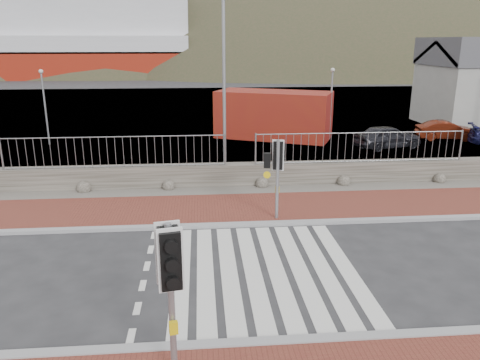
{
  "coord_description": "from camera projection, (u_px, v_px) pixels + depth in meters",
  "views": [
    {
      "loc": [
        -1.53,
        -10.61,
        5.61
      ],
      "look_at": [
        -0.37,
        3.0,
        1.52
      ],
      "focal_mm": 35.0,
      "sensor_mm": 36.0,
      "label": 1
    }
  ],
  "objects": [
    {
      "name": "hills_backdrop",
      "position": [
        239.0,
        176.0,
        102.93
      ],
      "size": [
        254.0,
        90.0,
        100.0
      ],
      "color": "#303721",
      "rests_on": "ground"
    },
    {
      "name": "water",
      "position": [
        209.0,
        78.0,
        71.9
      ],
      "size": [
        220.0,
        50.0,
        0.05
      ],
      "primitive_type": "cube",
      "color": "#3F4C54",
      "rests_on": "ground"
    },
    {
      "name": "ferry",
      "position": [
        50.0,
        42.0,
        73.12
      ],
      "size": [
        50.0,
        16.0,
        20.0
      ],
      "color": "maroon",
      "rests_on": "ground"
    },
    {
      "name": "traffic_signal_near",
      "position": [
        170.0,
        270.0,
        7.51
      ],
      "size": [
        0.45,
        0.32,
        2.88
      ],
      "rotation": [
        0.0,
        0.0,
        0.19
      ],
      "color": "gray",
      "rests_on": "ground"
    },
    {
      "name": "car_a",
      "position": [
        388.0,
        137.0,
        25.19
      ],
      "size": [
        3.89,
        2.29,
        1.24
      ],
      "primitive_type": "imported",
      "rotation": [
        0.0,
        0.0,
        1.81
      ],
      "color": "black",
      "rests_on": "ground"
    },
    {
      "name": "streetlight",
      "position": [
        227.0,
        77.0,
        18.3
      ],
      "size": [
        1.5,
        0.78,
        7.5
      ],
      "rotation": [
        0.0,
        0.0,
        -0.42
      ],
      "color": "gray",
      "rests_on": "ground"
    },
    {
      "name": "sidewalk_far",
      "position": [
        247.0,
        208.0,
        16.15
      ],
      "size": [
        40.0,
        3.0,
        0.08
      ],
      "primitive_type": "cube",
      "color": "brown",
      "rests_on": "ground"
    },
    {
      "name": "shipping_container",
      "position": [
        273.0,
        115.0,
        27.69
      ],
      "size": [
        7.14,
        5.22,
        2.75
      ],
      "primitive_type": "cube",
      "rotation": [
        0.0,
        0.0,
        -0.42
      ],
      "color": "#973010",
      "rests_on": "ground"
    },
    {
      "name": "car_b",
      "position": [
        446.0,
        130.0,
        27.34
      ],
      "size": [
        3.47,
        1.66,
        1.1
      ],
      "primitive_type": "imported",
      "rotation": [
        0.0,
        0.0,
        1.42
      ],
      "color": "#51180B",
      "rests_on": "ground"
    },
    {
      "name": "stone_wall",
      "position": [
        240.0,
        175.0,
        18.7
      ],
      "size": [
        40.0,
        0.6,
        0.9
      ],
      "primitive_type": "cube",
      "color": "#433F37",
      "rests_on": "ground"
    },
    {
      "name": "gravel_strip",
      "position": [
        242.0,
        191.0,
        18.06
      ],
      "size": [
        40.0,
        1.5,
        0.06
      ],
      "primitive_type": "cube",
      "color": "#59544C",
      "rests_on": "ground"
    },
    {
      "name": "traffic_signal_far",
      "position": [
        277.0,
        163.0,
        14.66
      ],
      "size": [
        0.65,
        0.31,
        2.66
      ],
      "rotation": [
        0.0,
        0.0,
        2.95
      ],
      "color": "gray",
      "rests_on": "ground"
    },
    {
      "name": "zebra_crossing",
      "position": [
        264.0,
        270.0,
        11.86
      ],
      "size": [
        4.62,
        5.6,
        0.01
      ],
      "color": "silver",
      "rests_on": "ground"
    },
    {
      "name": "kerb_far",
      "position": [
        252.0,
        224.0,
        14.71
      ],
      "size": [
        40.0,
        0.25,
        0.12
      ],
      "primitive_type": "cube",
      "color": "gray",
      "rests_on": "ground"
    },
    {
      "name": "railing",
      "position": [
        240.0,
        142.0,
        18.16
      ],
      "size": [
        18.07,
        0.07,
        1.22
      ],
      "color": "gray",
      "rests_on": "stone_wall"
    },
    {
      "name": "kerb_near",
      "position": [
        286.0,
        342.0,
        8.98
      ],
      "size": [
        40.0,
        0.25,
        0.12
      ],
      "primitive_type": "cube",
      "color": "gray",
      "rests_on": "ground"
    },
    {
      "name": "quay",
      "position": [
        219.0,
        111.0,
        38.49
      ],
      "size": [
        120.0,
        40.0,
        0.5
      ],
      "primitive_type": "cube",
      "color": "#4C4C4F",
      "rests_on": "ground"
    },
    {
      "name": "ground",
      "position": [
        264.0,
        271.0,
        11.86
      ],
      "size": [
        220.0,
        220.0,
        0.0
      ],
      "primitive_type": "plane",
      "color": "#28282B",
      "rests_on": "ground"
    }
  ]
}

